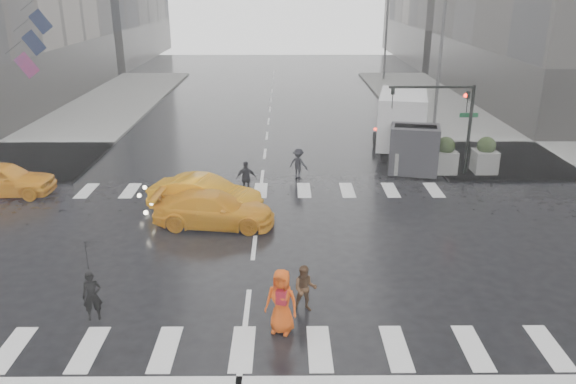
{
  "coord_description": "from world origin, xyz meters",
  "views": [
    {
      "loc": [
        1.1,
        -18.26,
        8.86
      ],
      "look_at": [
        1.24,
        2.0,
        1.39
      ],
      "focal_mm": 35.0,
      "sensor_mm": 36.0,
      "label": 1
    }
  ],
  "objects_px": {
    "pedestrian_orange": "(282,301)",
    "taxi_mid": "(205,195)",
    "traffic_signal_pole": "(450,112)",
    "taxi_front": "(3,179)",
    "pedestrian_brown": "(305,289)",
    "box_truck": "(405,127)"
  },
  "relations": [
    {
      "from": "pedestrian_brown",
      "to": "traffic_signal_pole",
      "type": "bearing_deg",
      "value": 60.15
    },
    {
      "from": "traffic_signal_pole",
      "to": "pedestrian_orange",
      "type": "height_order",
      "value": "traffic_signal_pole"
    },
    {
      "from": "traffic_signal_pole",
      "to": "taxi_front",
      "type": "height_order",
      "value": "traffic_signal_pole"
    },
    {
      "from": "traffic_signal_pole",
      "to": "taxi_mid",
      "type": "xyz_separation_m",
      "value": [
        -11.18,
        -4.66,
        -2.46
      ]
    },
    {
      "from": "pedestrian_orange",
      "to": "taxi_front",
      "type": "height_order",
      "value": "pedestrian_orange"
    },
    {
      "from": "taxi_mid",
      "to": "box_truck",
      "type": "relative_size",
      "value": 0.7
    },
    {
      "from": "traffic_signal_pole",
      "to": "taxi_front",
      "type": "distance_m",
      "value": 20.79
    },
    {
      "from": "traffic_signal_pole",
      "to": "pedestrian_orange",
      "type": "distance_m",
      "value": 15.6
    },
    {
      "from": "pedestrian_orange",
      "to": "box_truck",
      "type": "bearing_deg",
      "value": 87.14
    },
    {
      "from": "traffic_signal_pole",
      "to": "box_truck",
      "type": "bearing_deg",
      "value": 118.7
    },
    {
      "from": "pedestrian_orange",
      "to": "pedestrian_brown",
      "type": "bearing_deg",
      "value": 76.48
    },
    {
      "from": "pedestrian_brown",
      "to": "box_truck",
      "type": "relative_size",
      "value": 0.22
    },
    {
      "from": "taxi_mid",
      "to": "box_truck",
      "type": "xyz_separation_m",
      "value": [
        9.67,
        7.41,
        1.09
      ]
    },
    {
      "from": "pedestrian_orange",
      "to": "taxi_front",
      "type": "xyz_separation_m",
      "value": [
        -12.49,
        10.66,
        -0.17
      ]
    },
    {
      "from": "pedestrian_orange",
      "to": "taxi_front",
      "type": "distance_m",
      "value": 16.42
    },
    {
      "from": "taxi_mid",
      "to": "box_truck",
      "type": "bearing_deg",
      "value": -36.98
    },
    {
      "from": "taxi_front",
      "to": "taxi_mid",
      "type": "relative_size",
      "value": 0.98
    },
    {
      "from": "taxi_front",
      "to": "box_truck",
      "type": "relative_size",
      "value": 0.69
    },
    {
      "from": "pedestrian_orange",
      "to": "taxi_mid",
      "type": "distance_m",
      "value": 9.13
    },
    {
      "from": "pedestrian_orange",
      "to": "taxi_front",
      "type": "relative_size",
      "value": 0.41
    },
    {
      "from": "taxi_front",
      "to": "box_truck",
      "type": "height_order",
      "value": "box_truck"
    },
    {
      "from": "pedestrian_orange",
      "to": "taxi_mid",
      "type": "relative_size",
      "value": 0.4
    }
  ]
}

